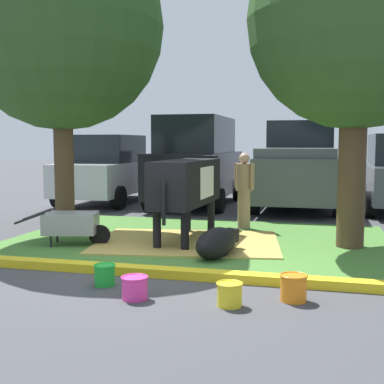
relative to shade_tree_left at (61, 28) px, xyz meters
The scene contains 17 objects.
ground_plane 5.09m from the shade_tree_left, 40.94° to the right, with size 80.00×80.00×0.00m, color #424247.
grass_island 4.79m from the shade_tree_left, ahead, with size 6.81×4.86×0.02m, color #477A33.
curb_yellow 5.41m from the shade_tree_left, 43.95° to the right, with size 8.01×0.24×0.12m, color yellow.
hay_bedding 4.74m from the shade_tree_left, ahead, with size 3.20×2.40×0.04m, color tan.
shade_tree_left is the anchor object (origin of this frame).
shade_tree_right 5.38m from the shade_tree_left, ahead, with size 3.62×3.62×5.63m.
cow_holstein 3.84m from the shade_tree_left, ahead, with size 0.78×3.14×1.53m.
calf_lying 5.17m from the shade_tree_left, 21.36° to the right, with size 0.68×1.33×0.48m.
person_handler 4.78m from the shade_tree_left, 23.16° to the left, with size 0.45×0.34×1.59m.
wheelbarrow 3.79m from the shade_tree_left, 55.70° to the right, with size 1.61×0.88×0.63m.
bucket_green 5.48m from the shade_tree_left, 54.33° to the right, with size 0.28×0.28×0.27m.
bucket_pink 6.00m from the shade_tree_left, 51.72° to the right, with size 0.32×0.32×0.27m.
bucket_yellow 6.58m from the shade_tree_left, 42.21° to the right, with size 0.30×0.30×0.27m.
bucket_orange 6.81m from the shade_tree_left, 34.84° to the right, with size 0.32×0.32×0.31m.
hatchback_white 6.08m from the shade_tree_left, 104.62° to the left, with size 2.05×4.42×2.02m.
suv_black 6.01m from the shade_tree_left, 75.26° to the left, with size 2.16×4.62×2.52m.
pickup_truck_black 7.55m from the shade_tree_left, 52.81° to the left, with size 2.26×5.42×2.42m.
Camera 1 is at (2.55, -6.92, 1.80)m, focal length 47.81 mm.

